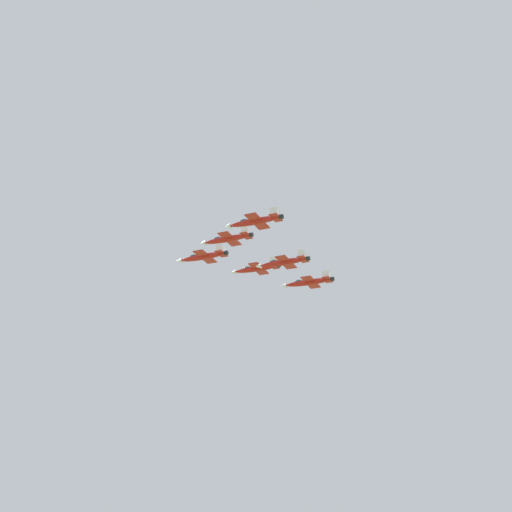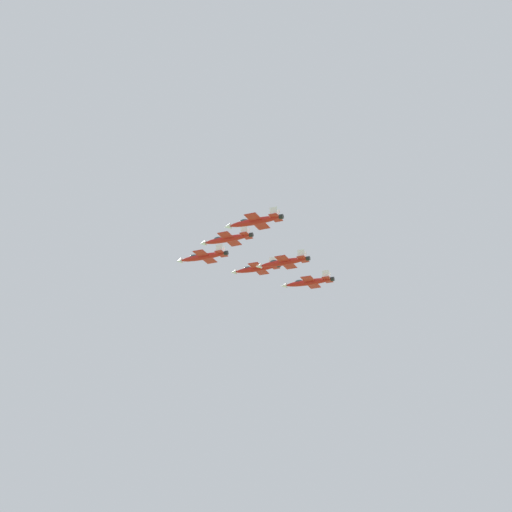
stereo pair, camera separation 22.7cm
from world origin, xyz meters
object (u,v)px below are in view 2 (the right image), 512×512
object	(u,v)px
jet_lead	(203,257)
jet_right_wingman	(256,268)
jet_left_wingman	(227,239)
jet_right_outer	(308,282)
jet_left_outer	(255,221)
jet_slot_rear	(284,262)

from	to	relation	value
jet_lead	jet_right_wingman	size ratio (longest dim) A/B	1.05
jet_left_wingman	jet_right_outer	distance (m)	36.55
jet_left_wingman	jet_left_outer	distance (m)	17.52
jet_right_wingman	jet_right_outer	xyz separation A→B (m)	(-11.21, 13.37, -2.45)
jet_left_outer	jet_right_outer	distance (m)	45.22
jet_lead	jet_left_outer	size ratio (longest dim) A/B	1.00
jet_left_outer	jet_lead	bearing A→B (deg)	-39.50
jet_right_outer	jet_slot_rear	xyz separation A→B (m)	(22.59, -0.15, -1.88)
jet_left_outer	jet_right_wingman	bearing A→B (deg)	-67.72
jet_right_wingman	jet_left_outer	bearing A→B (deg)	111.11
jet_right_wingman	jet_left_outer	xyz separation A→B (m)	(33.98, 13.06, -0.86)
jet_lead	jet_right_outer	bearing A→B (deg)	-138.89
jet_lead	jet_right_outer	size ratio (longest dim) A/B	0.99
jet_left_wingman	jet_right_outer	size ratio (longest dim) A/B	0.96
jet_lead	jet_slot_rear	distance (m)	27.27
jet_left_wingman	jet_slot_rear	xyz separation A→B (m)	(-11.21, 13.37, -5.12)
jet_left_wingman	jet_slot_rear	bearing A→B (deg)	-138.67
jet_lead	jet_left_wingman	world-z (taller)	jet_lead
jet_lead	jet_right_wingman	world-z (taller)	jet_lead
jet_right_outer	jet_right_wingman	bearing A→B (deg)	39.54
jet_left_wingman	jet_right_outer	bearing A→B (deg)	-110.44
jet_lead	jet_slot_rear	world-z (taller)	jet_lead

